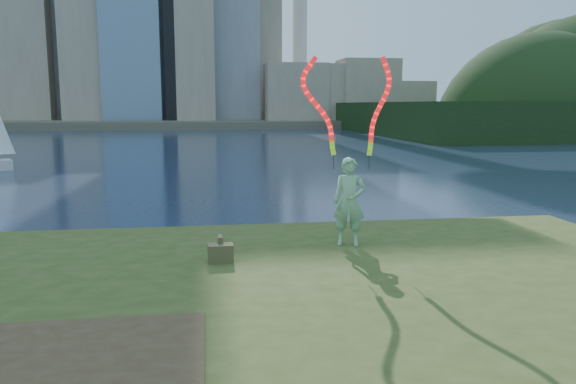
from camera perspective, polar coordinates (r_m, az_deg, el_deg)
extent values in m
plane|color=#1A2843|center=(10.04, -4.82, -12.83)|extent=(320.00, 320.00, 0.00)
cube|color=#384719|center=(7.71, -3.64, -18.64)|extent=(20.00, 18.00, 0.30)
cube|color=#384719|center=(7.87, -3.84, -16.02)|extent=(17.00, 15.00, 0.30)
cube|color=#384719|center=(7.95, -3.98, -13.78)|extent=(14.00, 12.00, 0.30)
cube|color=#47331E|center=(6.98, -22.31, -16.38)|extent=(3.20, 3.00, 0.02)
cube|color=#4D4738|center=(104.37, -8.04, 7.08)|extent=(320.00, 40.00, 1.20)
imported|color=#176825|center=(11.71, 6.24, -0.98)|extent=(0.76, 0.60, 1.83)
cylinder|color=black|center=(11.73, 4.65, 3.09)|extent=(0.02, 0.02, 0.30)
cylinder|color=black|center=(11.72, 8.24, 3.02)|extent=(0.02, 0.02, 0.30)
cube|color=#464026|center=(10.61, -6.87, -6.16)|extent=(0.48, 0.33, 0.34)
cylinder|color=#464026|center=(10.78, -6.92, -4.71)|extent=(0.12, 0.32, 0.11)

